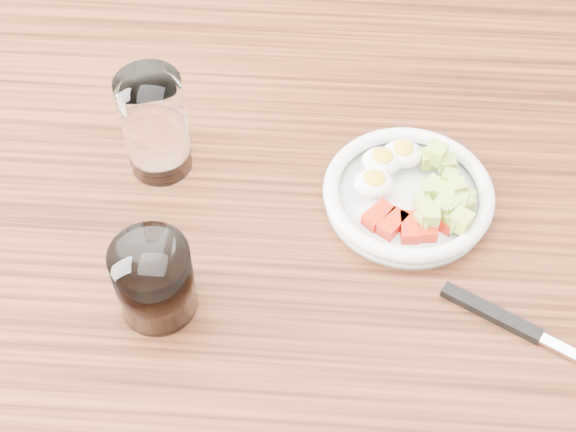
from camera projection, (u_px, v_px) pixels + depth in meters
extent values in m
cube|color=brown|center=(296.00, 251.00, 0.88)|extent=(1.50, 0.90, 0.04)
cylinder|color=white|center=(407.00, 200.00, 0.89)|extent=(0.18, 0.18, 0.01)
torus|color=white|center=(409.00, 192.00, 0.88)|extent=(0.19, 0.19, 0.02)
cube|color=red|center=(378.00, 216.00, 0.86)|extent=(0.04, 0.04, 0.02)
cube|color=red|center=(392.00, 224.00, 0.85)|extent=(0.04, 0.04, 0.02)
cube|color=red|center=(409.00, 227.00, 0.85)|extent=(0.02, 0.04, 0.02)
cube|color=red|center=(426.00, 226.00, 0.85)|extent=(0.02, 0.04, 0.02)
cube|color=red|center=(440.00, 219.00, 0.86)|extent=(0.04, 0.03, 0.02)
ellipsoid|color=white|center=(382.00, 161.00, 0.89)|extent=(0.04, 0.04, 0.02)
ellipsoid|color=yellow|center=(382.00, 156.00, 0.89)|extent=(0.02, 0.02, 0.01)
ellipsoid|color=white|center=(402.00, 154.00, 0.90)|extent=(0.04, 0.04, 0.02)
ellipsoid|color=yellow|center=(403.00, 148.00, 0.89)|extent=(0.02, 0.02, 0.01)
ellipsoid|color=white|center=(374.00, 184.00, 0.87)|extent=(0.04, 0.04, 0.02)
ellipsoid|color=yellow|center=(374.00, 178.00, 0.87)|extent=(0.02, 0.02, 0.01)
cube|color=#B5CA4D|center=(457.00, 187.00, 0.86)|extent=(0.02, 0.02, 0.02)
cube|color=#B5CA4D|center=(442.00, 207.00, 0.85)|extent=(0.02, 0.02, 0.02)
cube|color=#B5CA4D|center=(441.00, 203.00, 0.87)|extent=(0.02, 0.02, 0.02)
cube|color=#B5CA4D|center=(423.00, 204.00, 0.86)|extent=(0.02, 0.02, 0.02)
cube|color=#B5CA4D|center=(456.00, 203.00, 0.86)|extent=(0.02, 0.02, 0.02)
cube|color=#B5CA4D|center=(450.00, 198.00, 0.87)|extent=(0.02, 0.02, 0.02)
cube|color=#B5CA4D|center=(464.00, 203.00, 0.86)|extent=(0.02, 0.02, 0.02)
cube|color=#B5CA4D|center=(446.00, 194.00, 0.86)|extent=(0.02, 0.02, 0.02)
cube|color=#B5CA4D|center=(450.00, 178.00, 0.88)|extent=(0.02, 0.02, 0.02)
cube|color=#B5CA4D|center=(461.00, 221.00, 0.84)|extent=(0.03, 0.03, 0.02)
cube|color=#B5CA4D|center=(429.00, 190.00, 0.86)|extent=(0.02, 0.02, 0.02)
cube|color=#B5CA4D|center=(427.00, 220.00, 0.85)|extent=(0.03, 0.03, 0.02)
cube|color=#B5CA4D|center=(457.00, 202.00, 0.86)|extent=(0.03, 0.03, 0.02)
cube|color=#B5CA4D|center=(428.00, 214.00, 0.85)|extent=(0.02, 0.02, 0.02)
cube|color=#B5CA4D|center=(434.00, 185.00, 0.88)|extent=(0.02, 0.02, 0.02)
cube|color=#B5CA4D|center=(447.00, 163.00, 0.89)|extent=(0.02, 0.02, 0.02)
cube|color=#B5CA4D|center=(453.00, 221.00, 0.85)|extent=(0.02, 0.02, 0.02)
cube|color=#B5CA4D|center=(430.00, 216.00, 0.84)|extent=(0.02, 0.02, 0.02)
cube|color=#B5CA4D|center=(436.00, 153.00, 0.89)|extent=(0.03, 0.03, 0.02)
cube|color=#B5CA4D|center=(429.00, 158.00, 0.90)|extent=(0.02, 0.02, 0.02)
cube|color=#B5CA4D|center=(448.00, 206.00, 0.85)|extent=(0.03, 0.03, 0.02)
cube|color=#B5CA4D|center=(465.00, 198.00, 0.86)|extent=(0.02, 0.02, 0.02)
cube|color=black|center=(491.00, 313.00, 0.80)|extent=(0.10, 0.06, 0.01)
cube|color=silver|center=(571.00, 353.00, 0.78)|extent=(0.06, 0.04, 0.00)
cylinder|color=white|center=(155.00, 125.00, 0.88)|extent=(0.07, 0.07, 0.13)
cylinder|color=white|center=(154.00, 280.00, 0.78)|extent=(0.08, 0.08, 0.09)
cylinder|color=black|center=(155.00, 281.00, 0.78)|extent=(0.07, 0.07, 0.08)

